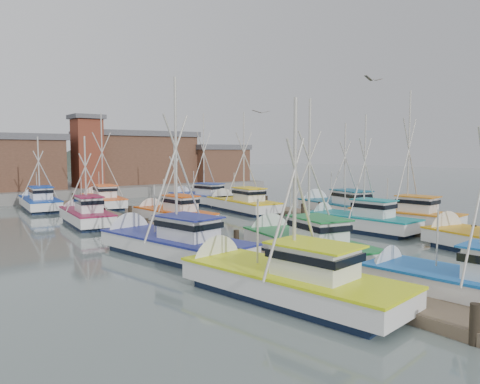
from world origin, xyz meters
TOP-DOWN VIEW (x-y plane):
  - ground at (0.00, 0.00)m, footprint 260.00×260.00m
  - dock_left at (-7.00, 4.04)m, footprint 2.30×46.00m
  - dock_right at (7.00, 4.04)m, footprint 2.30×46.00m
  - quay at (0.00, 37.00)m, footprint 44.00×16.00m
  - shed_left at (-11.00, 35.00)m, footprint 12.72×8.48m
  - shed_center at (6.00, 37.00)m, footprint 14.84×9.54m
  - shed_right at (17.00, 34.00)m, footprint 8.48×6.36m
  - lookout_tower at (-2.00, 33.00)m, footprint 3.60×3.60m
  - boat_0 at (-4.85, -13.92)m, footprint 3.42×8.41m
  - boat_2 at (-9.53, -9.37)m, footprint 4.33×9.82m
  - boat_4 at (-4.06, -4.99)m, footprint 4.53×9.60m
  - boat_5 at (4.66, -1.49)m, footprint 3.42×8.50m
  - boat_6 at (-9.49, -0.63)m, footprint 4.68×10.14m
  - boat_7 at (9.23, -1.77)m, footprint 4.14×8.80m
  - boat_8 at (-4.11, 8.94)m, footprint 3.12×8.45m
  - boat_9 at (4.54, 11.68)m, footprint 3.87×9.40m
  - boat_10 at (-9.41, 12.46)m, footprint 3.29×8.30m
  - boat_11 at (9.92, 4.64)m, footprint 4.95×10.25m
  - boat_12 at (-4.30, 22.60)m, footprint 3.93×9.15m
  - boat_13 at (4.54, 18.52)m, footprint 3.91×8.90m
  - boat_14 at (-9.76, 24.22)m, footprint 3.54×8.98m
  - gull_near at (-1.79, -7.62)m, footprint 1.55×0.65m
  - gull_far at (0.46, 3.73)m, footprint 1.55×0.62m

SIDE VIEW (x-z plane):
  - ground at x=0.00m, z-range 0.00..0.00m
  - dock_left at x=-7.00m, z-range -0.54..0.96m
  - dock_right at x=7.00m, z-range -0.54..0.96m
  - quay at x=0.00m, z-range 0.00..1.20m
  - boat_8 at x=-4.11m, z-range -2.79..4.14m
  - boat_10 at x=-9.41m, z-range -2.92..4.28m
  - boat_14 at x=-9.76m, z-range -3.09..4.45m
  - boat_0 at x=-4.85m, z-range -3.56..4.92m
  - boat_5 at x=4.66m, z-range -3.62..4.98m
  - boat_2 at x=-9.53m, z-range -3.43..4.79m
  - boat_4 at x=-4.06m, z-range -3.75..5.11m
  - boat_11 at x=9.92m, z-range -3.70..5.06m
  - boat_9 at x=4.54m, z-range -4.18..5.54m
  - boat_12 at x=-4.30m, z-range -4.24..5.61m
  - boat_13 at x=4.54m, z-range -4.31..5.68m
  - boat_6 at x=-9.49m, z-range -4.34..5.71m
  - boat_7 at x=9.23m, z-range -4.59..5.96m
  - shed_right at x=17.00m, z-range 1.24..6.44m
  - shed_left at x=-11.00m, z-range 1.24..7.44m
  - shed_center at x=6.00m, z-range 1.24..8.14m
  - lookout_tower at x=-2.00m, z-range 1.30..9.80m
  - gull_far at x=0.46m, z-range 8.13..8.37m
  - gull_near at x=-1.79m, z-range 8.86..9.10m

